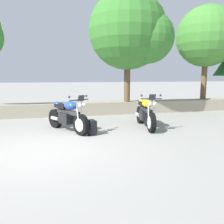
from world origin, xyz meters
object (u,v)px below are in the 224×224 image
motorcycle_blue_near_left (68,116)px  motorcycle_yellow_centre (146,113)px  leafy_tree_mid_right (210,38)px  rider_backpack (92,127)px  leafy_tree_mid_left (132,32)px

motorcycle_blue_near_left → motorcycle_yellow_centre: (2.57, -0.07, 0.00)m
motorcycle_yellow_centre → leafy_tree_mid_right: (4.65, 3.28, 3.11)m
rider_backpack → leafy_tree_mid_left: (2.32, 3.39, 3.36)m
leafy_tree_mid_left → leafy_tree_mid_right: bearing=6.3°
leafy_tree_mid_right → rider_backpack: bearing=-149.6°
rider_backpack → leafy_tree_mid_left: leafy_tree_mid_left is taller
rider_backpack → leafy_tree_mid_right: 8.32m
rider_backpack → leafy_tree_mid_left: 5.31m
motorcycle_yellow_centre → rider_backpack: motorcycle_yellow_centre is taller
leafy_tree_mid_left → motorcycle_yellow_centre: bearing=-98.2°
motorcycle_blue_near_left → leafy_tree_mid_left: (2.97, 2.75, 3.12)m
leafy_tree_mid_left → leafy_tree_mid_right: size_ratio=1.05×
rider_backpack → leafy_tree_mid_left: size_ratio=0.10×
motorcycle_blue_near_left → motorcycle_yellow_centre: bearing=-1.5°
rider_backpack → motorcycle_blue_near_left: bearing=135.7°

